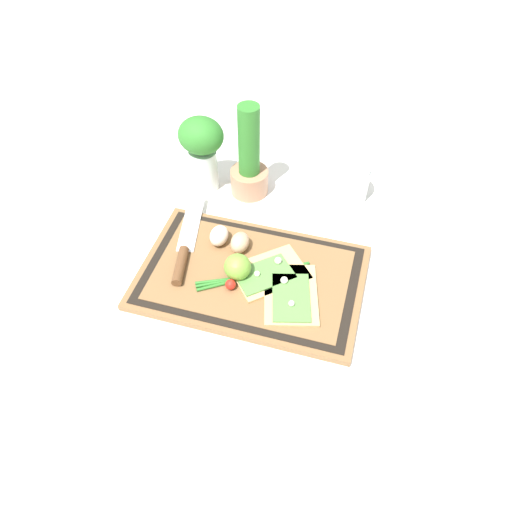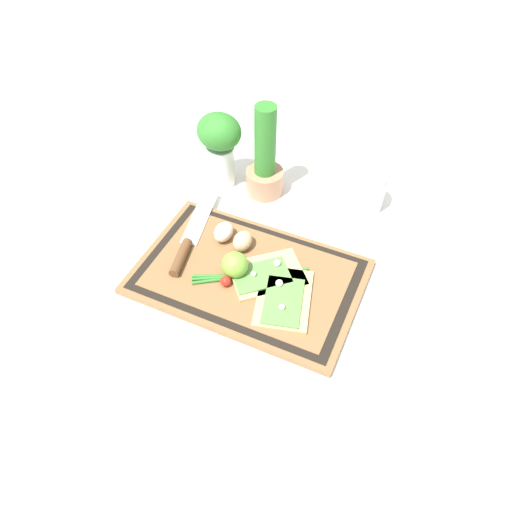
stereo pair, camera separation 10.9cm
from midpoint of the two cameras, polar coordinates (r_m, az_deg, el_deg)
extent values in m
plane|color=white|center=(1.10, -3.42, -2.85)|extent=(6.00, 6.00, 0.00)
cube|color=brown|center=(1.09, -3.44, -2.60)|extent=(0.48, 0.31, 0.02)
cube|color=black|center=(1.08, -3.46, -2.32)|extent=(0.45, 0.29, 0.00)
cube|color=brown|center=(1.08, -3.46, -2.27)|extent=(0.42, 0.26, 0.00)
cube|color=tan|center=(1.04, 1.00, -4.59)|extent=(0.15, 0.18, 0.01)
cube|color=#568942|center=(1.03, 1.00, -4.93)|extent=(0.11, 0.14, 0.00)
sphere|color=silver|center=(1.05, 0.27, -2.96)|extent=(0.02, 0.02, 0.02)
sphere|color=silver|center=(1.01, 1.00, -5.62)|extent=(0.01, 0.01, 0.01)
cube|color=tan|center=(1.08, -1.30, -2.08)|extent=(0.19, 0.18, 0.01)
cube|color=#568942|center=(1.07, -1.87, -2.09)|extent=(0.14, 0.14, 0.00)
sphere|color=silver|center=(1.08, -0.33, -0.69)|extent=(0.02, 0.02, 0.02)
sphere|color=silver|center=(1.06, -2.82, -2.21)|extent=(0.01, 0.01, 0.01)
cube|color=silver|center=(1.21, -9.98, 3.67)|extent=(0.08, 0.20, 0.00)
cylinder|color=brown|center=(1.10, -11.46, -1.24)|extent=(0.04, 0.10, 0.02)
ellipsoid|color=tan|center=(1.12, -4.66, 1.40)|extent=(0.04, 0.06, 0.04)
ellipsoid|color=beige|center=(1.14, -6.99, 2.17)|extent=(0.04, 0.06, 0.04)
sphere|color=#70A838|center=(1.06, -5.08, -1.42)|extent=(0.06, 0.06, 0.06)
sphere|color=red|center=(1.05, -5.91, -3.42)|extent=(0.02, 0.02, 0.02)
cylinder|color=#2D7528|center=(1.07, -3.13, -2.49)|extent=(0.23, 0.11, 0.01)
cylinder|color=#2D7528|center=(1.07, -3.13, -2.49)|extent=(0.23, 0.13, 0.01)
cylinder|color=#2D7528|center=(1.07, -3.13, -2.49)|extent=(0.22, 0.15, 0.01)
cylinder|color=#AD7A5B|center=(1.29, -3.22, 8.41)|extent=(0.10, 0.10, 0.06)
cylinder|color=#2D7528|center=(1.22, -3.43, 12.31)|extent=(0.05, 0.05, 0.21)
cylinder|color=silver|center=(1.27, 8.29, 8.10)|extent=(0.09, 0.09, 0.09)
cylinder|color=olive|center=(1.29, 8.17, 7.22)|extent=(0.08, 0.08, 0.03)
cylinder|color=silver|center=(1.24, 8.53, 9.78)|extent=(0.09, 0.09, 0.01)
cylinder|color=silver|center=(1.30, -8.40, 9.66)|extent=(0.07, 0.07, 0.11)
ellipsoid|color=#2D7528|center=(1.24, -8.92, 13.35)|extent=(0.11, 0.10, 0.09)
camera|label=1|loc=(0.05, -92.87, -3.15)|focal=35.00mm
camera|label=2|loc=(0.05, 87.13, 3.15)|focal=35.00mm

